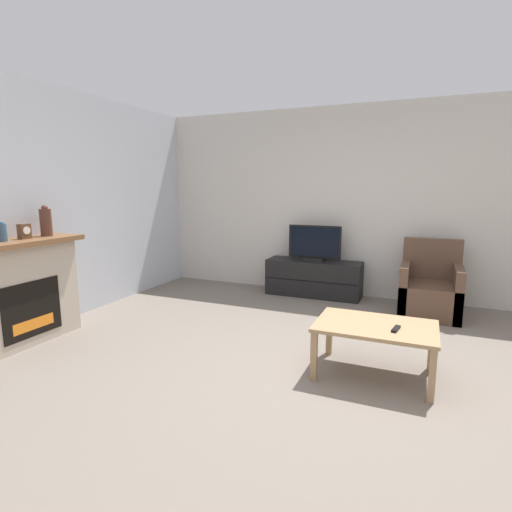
{
  "coord_description": "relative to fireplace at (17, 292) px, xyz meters",
  "views": [
    {
      "loc": [
        0.71,
        -3.09,
        1.57
      ],
      "look_at": [
        -0.91,
        0.74,
        0.85
      ],
      "focal_mm": 28.0,
      "sensor_mm": 36.0,
      "label": 1
    }
  ],
  "objects": [
    {
      "name": "wall_left",
      "position": [
        -0.23,
        0.47,
        0.81
      ],
      "size": [
        0.06,
        12.0,
        2.7
      ],
      "color": "silver",
      "rests_on": "ground"
    },
    {
      "name": "armchair",
      "position": [
        3.81,
        2.66,
        -0.24
      ],
      "size": [
        0.7,
        0.76,
        0.92
      ],
      "color": "brown",
      "rests_on": "ground"
    },
    {
      "name": "tv_stand",
      "position": [
        2.26,
        2.93,
        -0.28
      ],
      "size": [
        1.36,
        0.43,
        0.52
      ],
      "color": "black",
      "rests_on": "ground"
    },
    {
      "name": "tv",
      "position": [
        2.26,
        2.93,
        0.22
      ],
      "size": [
        0.76,
        0.18,
        0.51
      ],
      "color": "black",
      "rests_on": "tv_stand"
    },
    {
      "name": "fireplace",
      "position": [
        0.0,
        0.0,
        0.0
      ],
      "size": [
        0.51,
        1.28,
        1.06
      ],
      "color": "#B7A893",
      "rests_on": "ground"
    },
    {
      "name": "coffee_table",
      "position": [
        3.38,
        0.68,
        -0.15
      ],
      "size": [
        0.97,
        0.64,
        0.45
      ],
      "color": "#A37F56",
      "rests_on": "ground"
    },
    {
      "name": "wall_back",
      "position": [
        2.99,
        3.22,
        0.81
      ],
      "size": [
        12.0,
        0.06,
        2.7
      ],
      "color": "beige",
      "rests_on": "ground"
    },
    {
      "name": "mantel_vase_right",
      "position": [
        0.02,
        0.38,
        0.67
      ],
      "size": [
        0.12,
        0.12,
        0.33
      ],
      "color": "#512D23",
      "rests_on": "fireplace"
    },
    {
      "name": "mantel_vase_centre_left",
      "position": [
        0.02,
        -0.1,
        0.61
      ],
      "size": [
        0.08,
        0.08,
        0.19
      ],
      "color": "#385670",
      "rests_on": "fireplace"
    },
    {
      "name": "ground_plane",
      "position": [
        2.99,
        0.47,
        -0.54
      ],
      "size": [
        24.0,
        24.0,
        0.0
      ],
      "primitive_type": "plane",
      "color": "slate"
    },
    {
      "name": "mantel_clock",
      "position": [
        0.02,
        0.13,
        0.59
      ],
      "size": [
        0.08,
        0.11,
        0.15
      ],
      "color": "brown",
      "rests_on": "fireplace"
    },
    {
      "name": "remote",
      "position": [
        3.54,
        0.6,
        -0.08
      ],
      "size": [
        0.07,
        0.15,
        0.02
      ],
      "rotation": [
        0.0,
        0.0,
        -0.18
      ],
      "color": "black",
      "rests_on": "coffee_table"
    }
  ]
}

